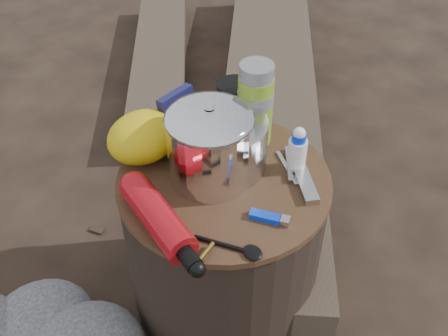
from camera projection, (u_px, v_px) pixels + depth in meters
ground at (224, 295)px, 1.53m from camera, size 60.00×60.00×0.00m
stump at (224, 243)px, 1.38m from camera, size 0.48×0.48×0.45m
log_main at (269, 101)px, 2.09m from camera, size 1.57×1.74×0.17m
log_small at (160, 65)px, 2.35m from camera, size 0.84×1.11×0.10m
foil_windscreen at (223, 144)px, 1.23m from camera, size 0.20×0.20×0.12m
camping_pot at (210, 143)px, 1.17m from camera, size 0.19×0.19×0.19m
fuel_bottle at (158, 217)px, 1.09m from camera, size 0.09×0.28×0.07m
thermos at (255, 105)px, 1.27m from camera, size 0.08×0.08×0.21m
travel_mug at (234, 106)px, 1.33m from camera, size 0.08×0.08×0.13m
stuff_sack at (143, 137)px, 1.25m from camera, size 0.17×0.14×0.12m
food_pouch at (178, 116)px, 1.30m from camera, size 0.10×0.04×0.13m
lighter at (265, 216)px, 1.13m from camera, size 0.07×0.08×0.02m
multitool at (306, 185)px, 1.20m from camera, size 0.08×0.12×0.02m
pot_grabber at (287, 167)px, 1.25m from camera, size 0.09×0.12×0.01m
spork at (222, 244)px, 1.08m from camera, size 0.10×0.13×0.01m
squeeze_bottle at (297, 151)px, 1.22m from camera, size 0.04×0.04×0.10m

